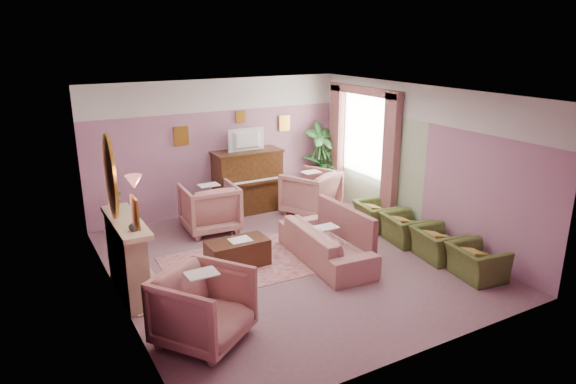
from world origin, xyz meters
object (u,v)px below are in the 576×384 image
olive_chair_d (376,211)px  coffee_table (238,253)px  olive_chair_a (477,257)px  side_table (324,184)px  television (248,138)px  olive_chair_c (405,224)px  floral_armchair_left (210,205)px  floral_armchair_front (203,304)px  floral_armchair_right (311,191)px  olive_chair_b (438,239)px  sofa (326,237)px  piano (248,182)px

olive_chair_d → coffee_table: bearing=-175.4°
olive_chair_a → side_table: (0.14, 4.55, 0.00)m
television → olive_chair_c: size_ratio=0.99×
floral_armchair_left → floral_armchair_front: (-1.44, -3.50, 0.00)m
floral_armchair_right → olive_chair_b: floral_armchair_right is taller
olive_chair_a → olive_chair_c: same height
olive_chair_c → floral_armchair_front: bearing=-164.5°
olive_chair_d → floral_armchair_right: bearing=116.5°
sofa → floral_armchair_front: size_ratio=2.02×
coffee_table → floral_armchair_right: 2.89m
floral_armchair_right → olive_chair_a: (0.67, -3.81, -0.17)m
floral_armchair_left → olive_chair_c: bearing=-38.8°
coffee_table → floral_armchair_front: size_ratio=0.97×
television → side_table: bearing=-0.5°
olive_chair_b → side_table: (0.14, 3.73, 0.00)m
coffee_table → floral_armchair_left: size_ratio=0.97×
piano → floral_armchair_left: size_ratio=1.36×
television → piano: bearing=90.0°
floral_armchair_front → side_table: size_ratio=1.47×
olive_chair_d → television: bearing=129.6°
floral_armchair_front → olive_chair_a: bearing=-5.9°
olive_chair_c → side_table: (0.14, 2.91, 0.00)m
olive_chair_d → side_table: bearing=86.1°
floral_armchair_front → olive_chair_a: size_ratio=1.28×
television → floral_armchair_left: television is taller
piano → olive_chair_a: size_ratio=1.74×
television → olive_chair_d: bearing=-50.4°
television → olive_chair_d: television is taller
floral_armchair_front → olive_chair_a: 4.34m
piano → side_table: bearing=-2.0°
olive_chair_c → coffee_table: bearing=169.4°
television → sofa: (0.06, -2.87, -1.18)m
floral_armchair_left → floral_armchair_front: bearing=-112.3°
sofa → floral_armchair_left: 2.55m
piano → television: 0.95m
floral_armchair_front → olive_chair_c: (4.31, 1.19, -0.17)m
television → olive_chair_b: television is taller
coffee_table → sofa: (1.38, -0.52, 0.20)m
floral_armchair_left → sofa: bearing=-62.4°
piano → olive_chair_a: bearing=-69.3°
piano → olive_chair_a: 4.95m
floral_armchair_front → television: bearing=58.1°
television → floral_armchair_front: bearing=-121.9°
television → coffee_table: size_ratio=0.80×
television → olive_chair_c: bearing=-59.2°
television → coffee_table: television is taller
sofa → olive_chair_b: (1.69, -0.87, -0.07)m
piano → television: television is taller
coffee_table → olive_chair_d: 3.08m
floral_armchair_front → side_table: (4.45, 4.11, -0.17)m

